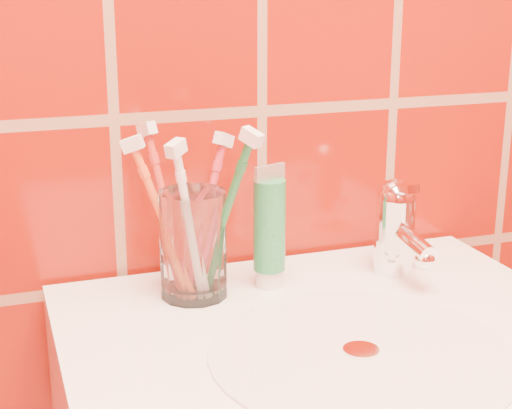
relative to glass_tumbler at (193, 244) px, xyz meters
name	(u,v)px	position (x,y,z in m)	size (l,w,h in m)	color
glass_tumbler	(193,244)	(0.00, 0.00, 0.00)	(0.08, 0.08, 0.12)	white
toothpaste_tube	(269,231)	(0.09, 0.00, 0.01)	(0.04, 0.04, 0.15)	white
faucet	(397,224)	(0.25, -0.01, 0.00)	(0.05, 0.11, 0.12)	white
toothbrush_0	(189,224)	(-0.01, -0.02, 0.03)	(0.06, 0.05, 0.20)	white
toothbrush_1	(206,214)	(0.02, 0.03, 0.03)	(0.08, 0.06, 0.18)	#BF2839
toothbrush_2	(164,221)	(-0.03, 0.00, 0.03)	(0.08, 0.05, 0.19)	#E75C28
toothbrush_3	(224,216)	(0.03, -0.02, 0.04)	(0.07, 0.08, 0.21)	#1D6D35
toothbrush_4	(167,211)	(-0.02, 0.03, 0.03)	(0.05, 0.09, 0.20)	red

